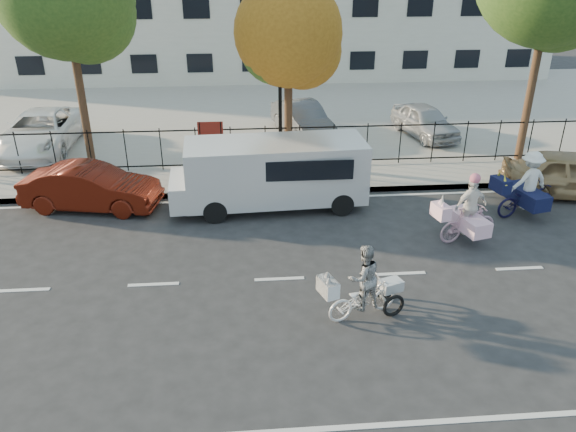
{
  "coord_description": "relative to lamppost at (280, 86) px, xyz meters",
  "views": [
    {
      "loc": [
        -0.72,
        -11.48,
        7.3
      ],
      "look_at": [
        0.31,
        1.2,
        1.1
      ],
      "focal_mm": 35.0,
      "sensor_mm": 36.0,
      "label": 1
    }
  ],
  "objects": [
    {
      "name": "tree_mid",
      "position": [
        0.45,
        0.56,
        1.42
      ],
      "size": [
        3.56,
        3.53,
        6.48
      ],
      "color": "#442D1D",
      "rests_on": "ground"
    },
    {
      "name": "street_sign",
      "position": [
        -2.35,
        0.0,
        -1.7
      ],
      "size": [
        0.85,
        0.06,
        1.8
      ],
      "color": "black",
      "rests_on": "sidewalk"
    },
    {
      "name": "lot_car_d",
      "position": [
        6.14,
        3.43,
        -2.33
      ],
      "size": [
        2.3,
        3.95,
        1.26
      ],
      "primitive_type": "imported",
      "rotation": [
        0.0,
        0.0,
        0.23
      ],
      "color": "#AAADB2",
      "rests_on": "parking_lot"
    },
    {
      "name": "white_van",
      "position": [
        -0.43,
        -2.62,
        -1.97
      ],
      "size": [
        5.9,
        2.25,
        2.06
      ],
      "rotation": [
        0.0,
        0.0,
        0.05
      ],
      "color": "silver",
      "rests_on": "ground"
    },
    {
      "name": "bull_bike",
      "position": [
        6.95,
        -3.84,
        -2.32
      ],
      "size": [
        2.2,
        1.54,
        1.99
      ],
      "rotation": [
        0.0,
        0.0,
        1.8
      ],
      "color": "black",
      "rests_on": "ground"
    },
    {
      "name": "lot_car_b",
      "position": [
        -8.92,
        2.9,
        -2.24
      ],
      "size": [
        2.49,
        5.25,
        1.45
      ],
      "primitive_type": "imported",
      "rotation": [
        0.0,
        0.0,
        0.02
      ],
      "color": "white",
      "rests_on": "parking_lot"
    },
    {
      "name": "lot_car_c",
      "position": [
        1.18,
        3.88,
        -2.29
      ],
      "size": [
        2.46,
        4.33,
        1.35
      ],
      "primitive_type": "imported",
      "rotation": [
        0.0,
        0.0,
        0.27
      ],
      "color": "#4E5156",
      "rests_on": "parking_lot"
    },
    {
      "name": "road_markings",
      "position": [
        -0.5,
        -6.8,
        -3.11
      ],
      "size": [
        60.0,
        9.52,
        0.01
      ],
      "primitive_type": null,
      "color": "silver",
      "rests_on": "ground"
    },
    {
      "name": "red_sedan",
      "position": [
        -5.88,
        -2.3,
        -2.44
      ],
      "size": [
        4.28,
        2.16,
        1.35
      ],
      "primitive_type": "imported",
      "rotation": [
        0.0,
        0.0,
        1.38
      ],
      "color": "#531409",
      "rests_on": "ground"
    },
    {
      "name": "sidewalk",
      "position": [
        -0.5,
        -0.7,
        -3.04
      ],
      "size": [
        60.0,
        2.2,
        0.15
      ],
      "primitive_type": "cube",
      "color": "#A8A399",
      "rests_on": "ground"
    },
    {
      "name": "curb",
      "position": [
        -0.5,
        -1.75,
        -3.04
      ],
      "size": [
        60.0,
        0.1,
        0.15
      ],
      "primitive_type": "cube",
      "color": "#A8A399",
      "rests_on": "ground"
    },
    {
      "name": "parking_lot",
      "position": [
        -0.5,
        8.2,
        -3.04
      ],
      "size": [
        60.0,
        15.6,
        0.15
      ],
      "primitive_type": "cube",
      "color": "#A8A399",
      "rests_on": "ground"
    },
    {
      "name": "ground",
      "position": [
        -0.5,
        -6.8,
        -3.11
      ],
      "size": [
        120.0,
        120.0,
        0.0
      ],
      "primitive_type": "plane",
      "color": "#333334"
    },
    {
      "name": "unicorn_bike",
      "position": [
        4.67,
        -5.25,
        -2.39
      ],
      "size": [
        1.99,
        1.42,
        1.96
      ],
      "rotation": [
        0.0,
        0.0,
        1.82
      ],
      "color": "#D09EB3",
      "rests_on": "ground"
    },
    {
      "name": "iron_fence",
      "position": [
        -0.5,
        0.4,
        -2.21
      ],
      "size": [
        58.0,
        0.06,
        1.5
      ],
      "primitive_type": null,
      "color": "black",
      "rests_on": "sidewalk"
    },
    {
      "name": "lamppost",
      "position": [
        0.0,
        0.0,
        0.0
      ],
      "size": [
        0.36,
        0.36,
        4.33
      ],
      "color": "black",
      "rests_on": "sidewalk"
    },
    {
      "name": "zebra_trike",
      "position": [
        1.19,
        -8.39,
        -2.45
      ],
      "size": [
        1.98,
        1.28,
        1.71
      ],
      "rotation": [
        0.0,
        0.0,
        1.91
      ],
      "color": "white",
      "rests_on": "ground"
    },
    {
      "name": "gold_sedan",
      "position": [
        9.09,
        -2.57,
        -2.38
      ],
      "size": [
        4.55,
        2.63,
        1.45
      ],
      "primitive_type": "imported",
      "rotation": [
        0.0,
        0.0,
        1.35
      ],
      "color": "tan",
      "rests_on": "ground"
    },
    {
      "name": "building",
      "position": [
        -0.5,
        18.2,
        -0.11
      ],
      "size": [
        34.0,
        10.0,
        6.0
      ],
      "primitive_type": "cube",
      "color": "silver",
      "rests_on": "ground"
    }
  ]
}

